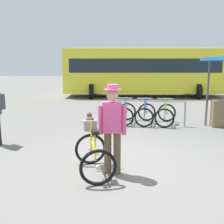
{
  "coord_description": "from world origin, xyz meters",
  "views": [
    {
      "loc": [
        0.53,
        -5.19,
        2.09
      ],
      "look_at": [
        -0.2,
        0.68,
        1.0
      ],
      "focal_mm": 41.8,
      "sensor_mm": 36.0,
      "label": 1
    }
  ],
  "objects_px": {
    "racked_bike_teal": "(126,113)",
    "person_with_featured_bike": "(112,126)",
    "racked_bike_lime": "(166,114)",
    "racked_bike_blue": "(145,114)",
    "featured_bicycle": "(93,148)",
    "bus_distant": "(143,70)"
  },
  "relations": [
    {
      "from": "racked_bike_teal",
      "to": "racked_bike_lime",
      "type": "distance_m",
      "value": 1.4
    },
    {
      "from": "racked_bike_teal",
      "to": "person_with_featured_bike",
      "type": "bearing_deg",
      "value": -89.22
    },
    {
      "from": "featured_bicycle",
      "to": "bus_distant",
      "type": "distance_m",
      "value": 12.5
    },
    {
      "from": "featured_bicycle",
      "to": "racked_bike_blue",
      "type": "bearing_deg",
      "value": 76.67
    },
    {
      "from": "featured_bicycle",
      "to": "bus_distant",
      "type": "relative_size",
      "value": 0.12
    },
    {
      "from": "racked_bike_blue",
      "to": "racked_bike_lime",
      "type": "relative_size",
      "value": 0.96
    },
    {
      "from": "person_with_featured_bike",
      "to": "racked_bike_teal",
      "type": "bearing_deg",
      "value": 90.78
    },
    {
      "from": "racked_bike_lime",
      "to": "person_with_featured_bike",
      "type": "relative_size",
      "value": 0.7
    },
    {
      "from": "featured_bicycle",
      "to": "person_with_featured_bike",
      "type": "bearing_deg",
      "value": -7.61
    },
    {
      "from": "racked_bike_teal",
      "to": "racked_bike_lime",
      "type": "bearing_deg",
      "value": -2.2
    },
    {
      "from": "racked_bike_teal",
      "to": "bus_distant",
      "type": "xyz_separation_m",
      "value": [
        0.54,
        8.05,
        1.37
      ]
    },
    {
      "from": "racked_bike_blue",
      "to": "racked_bike_lime",
      "type": "xyz_separation_m",
      "value": [
        0.7,
        -0.03,
        -0.0
      ]
    },
    {
      "from": "person_with_featured_bike",
      "to": "bus_distant",
      "type": "height_order",
      "value": "bus_distant"
    },
    {
      "from": "racked_bike_teal",
      "to": "racked_bike_lime",
      "type": "relative_size",
      "value": 0.92
    },
    {
      "from": "bus_distant",
      "to": "person_with_featured_bike",
      "type": "bearing_deg",
      "value": -92.19
    },
    {
      "from": "racked_bike_teal",
      "to": "person_with_featured_bike",
      "type": "xyz_separation_m",
      "value": [
        0.06,
        -4.41,
        0.58
      ]
    },
    {
      "from": "racked_bike_teal",
      "to": "bus_distant",
      "type": "height_order",
      "value": "bus_distant"
    },
    {
      "from": "person_with_featured_bike",
      "to": "bus_distant",
      "type": "bearing_deg",
      "value": 87.81
    },
    {
      "from": "racked_bike_teal",
      "to": "featured_bicycle",
      "type": "xyz_separation_m",
      "value": [
        -0.33,
        -4.36,
        0.12
      ]
    },
    {
      "from": "racked_bike_teal",
      "to": "racked_bike_blue",
      "type": "height_order",
      "value": "same"
    },
    {
      "from": "racked_bike_teal",
      "to": "racked_bike_blue",
      "type": "xyz_separation_m",
      "value": [
        0.7,
        -0.03,
        0.0
      ]
    },
    {
      "from": "person_with_featured_bike",
      "to": "bus_distant",
      "type": "xyz_separation_m",
      "value": [
        0.48,
        12.46,
        0.79
      ]
    }
  ]
}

